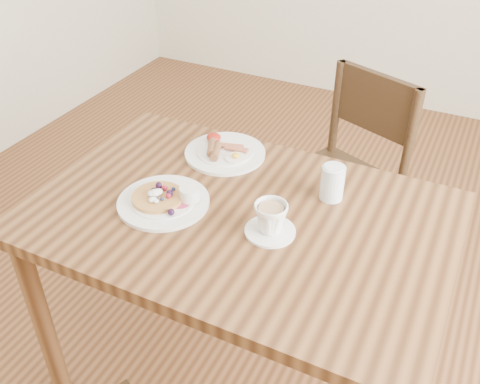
# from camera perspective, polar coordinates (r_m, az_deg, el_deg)

# --- Properties ---
(ground) EXTENTS (5.00, 5.00, 0.00)m
(ground) POSITION_cam_1_polar(r_m,az_deg,el_deg) (2.08, 0.00, -18.70)
(ground) COLOR #512E17
(ground) RESTS_ON ground
(dining_table) EXTENTS (1.20, 0.80, 0.75)m
(dining_table) POSITION_cam_1_polar(r_m,az_deg,el_deg) (1.60, 0.00, -4.93)
(dining_table) COLOR brown
(dining_table) RESTS_ON ground
(chair_far) EXTENTS (0.55, 0.55, 0.88)m
(chair_far) POSITION_cam_1_polar(r_m,az_deg,el_deg) (2.22, 11.24, 2.05)
(chair_far) COLOR #342313
(chair_far) RESTS_ON ground
(pancake_plate) EXTENTS (0.27, 0.27, 0.06)m
(pancake_plate) POSITION_cam_1_polar(r_m,az_deg,el_deg) (1.58, -8.00, -0.81)
(pancake_plate) COLOR white
(pancake_plate) RESTS_ON dining_table
(breakfast_plate) EXTENTS (0.27, 0.27, 0.04)m
(breakfast_plate) POSITION_cam_1_polar(r_m,az_deg,el_deg) (1.79, -1.74, 4.34)
(breakfast_plate) COLOR white
(breakfast_plate) RESTS_ON dining_table
(teacup_saucer) EXTENTS (0.14, 0.14, 0.09)m
(teacup_saucer) POSITION_cam_1_polar(r_m,az_deg,el_deg) (1.44, 3.28, -2.97)
(teacup_saucer) COLOR white
(teacup_saucer) RESTS_ON dining_table
(water_glass) EXTENTS (0.07, 0.07, 0.11)m
(water_glass) POSITION_cam_1_polar(r_m,az_deg,el_deg) (1.59, 9.83, 0.99)
(water_glass) COLOR silver
(water_glass) RESTS_ON dining_table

